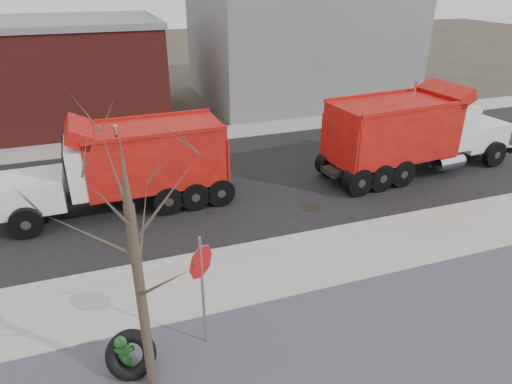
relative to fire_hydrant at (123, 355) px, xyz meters
name	(u,v)px	position (x,y,z in m)	size (l,w,h in m)	color
ground	(261,278)	(3.68, 2.00, -0.40)	(120.00, 120.00, 0.00)	#383328
gravel_verge	(321,377)	(3.68, -1.50, -0.38)	(60.00, 5.00, 0.03)	slate
sidewalk	(258,272)	(3.68, 2.25, -0.37)	(60.00, 2.50, 0.06)	#9E9B93
curb	(243,246)	(3.68, 3.55, -0.34)	(60.00, 0.15, 0.11)	#9E9B93
road	(205,184)	(3.68, 8.30, -0.39)	(60.00, 9.40, 0.02)	black
far_sidewalk	(177,138)	(3.68, 14.00, -0.37)	(60.00, 2.00, 0.06)	#9E9B93
building_grey	(298,32)	(12.68, 20.00, 3.60)	(12.00, 10.00, 8.00)	gray
bare_tree	(134,243)	(0.48, -0.60, 2.90)	(3.20, 3.20, 5.20)	#382D23
fire_hydrant	(123,355)	(0.00, 0.00, 0.00)	(0.49, 0.49, 0.87)	#27682F
truck_tire	(131,355)	(0.15, -0.08, 0.04)	(1.13, 0.95, 0.99)	black
stop_sign	(202,273)	(1.74, 0.22, 1.43)	(0.58, 0.48, 2.68)	gray
dump_truck_red_a	(413,131)	(11.76, 6.78, 1.33)	(8.49, 2.98, 3.40)	black
dump_truck_red_b	(128,163)	(0.90, 7.30, 1.22)	(7.54, 2.33, 3.18)	black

